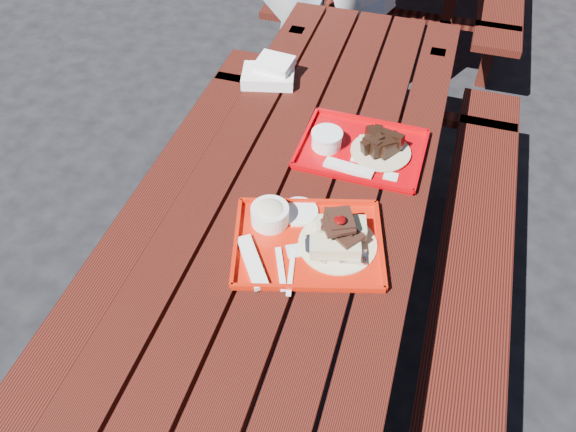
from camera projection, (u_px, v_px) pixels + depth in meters
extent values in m
plane|color=black|center=(299.00, 327.00, 2.27)|extent=(60.00, 60.00, 0.00)
cube|color=#42150C|center=(212.00, 182.00, 1.79)|extent=(0.14, 2.40, 0.04)
cube|color=#42150C|center=(256.00, 192.00, 1.76)|extent=(0.14, 2.40, 0.04)
cube|color=#42150C|center=(302.00, 202.00, 1.73)|extent=(0.14, 2.40, 0.04)
cube|color=#42150C|center=(350.00, 212.00, 1.70)|extent=(0.14, 2.40, 0.04)
cube|color=#42150C|center=(399.00, 223.00, 1.67)|extent=(0.14, 2.40, 0.04)
cube|color=#42150C|center=(150.00, 225.00, 2.07)|extent=(0.25, 2.40, 0.04)
cube|color=#42150C|center=(235.00, 134.00, 2.77)|extent=(0.06, 0.06, 0.42)
cube|color=#42150C|center=(470.00, 302.00, 1.84)|extent=(0.25, 2.40, 0.04)
cube|color=#42150C|center=(474.00, 181.00, 2.55)|extent=(0.06, 0.06, 0.42)
cube|color=#42150C|center=(296.00, 102.00, 2.68)|extent=(0.06, 0.06, 0.75)
cube|color=#42150C|center=(422.00, 125.00, 2.56)|extent=(0.06, 0.06, 0.75)
cube|color=#42150C|center=(359.00, 104.00, 2.58)|extent=(1.40, 0.06, 0.04)
cube|color=#42150C|center=(298.00, 25.00, 3.50)|extent=(0.06, 0.06, 0.42)
cube|color=#42150C|center=(489.00, 54.00, 3.27)|extent=(0.06, 0.06, 0.42)
cube|color=#42150C|center=(339.00, 15.00, 3.25)|extent=(0.06, 0.06, 0.75)
cube|color=#42150C|center=(444.00, 31.00, 3.13)|extent=(0.06, 0.06, 0.75)
cube|color=#42150C|center=(392.00, 14.00, 3.15)|extent=(1.40, 0.06, 0.04)
cube|color=red|center=(308.00, 245.00, 1.58)|extent=(0.47, 0.41, 0.01)
cube|color=red|center=(308.00, 202.00, 1.68)|extent=(0.39, 0.12, 0.02)
cube|color=red|center=(308.00, 288.00, 1.47)|extent=(0.39, 0.12, 0.02)
cube|color=red|center=(380.00, 243.00, 1.57)|extent=(0.10, 0.30, 0.02)
cube|color=red|center=(236.00, 241.00, 1.58)|extent=(0.10, 0.30, 0.02)
cylinder|color=beige|center=(338.00, 244.00, 1.57)|extent=(0.22, 0.22, 0.01)
cube|color=beige|center=(335.00, 247.00, 1.53)|extent=(0.15, 0.10, 0.04)
cube|color=beige|center=(341.00, 228.00, 1.58)|extent=(0.15, 0.10, 0.04)
ellipsoid|color=#550304|center=(340.00, 217.00, 1.49)|extent=(0.03, 0.03, 0.01)
cylinder|color=white|center=(270.00, 215.00, 1.62)|extent=(0.11, 0.11, 0.06)
ellipsoid|color=beige|center=(270.00, 211.00, 1.60)|extent=(0.09, 0.09, 0.04)
cylinder|color=white|center=(299.00, 211.00, 1.66)|extent=(0.11, 0.11, 0.01)
cube|color=white|center=(252.00, 262.00, 1.53)|extent=(0.14, 0.17, 0.01)
cube|color=white|center=(281.00, 269.00, 1.52)|extent=(0.07, 0.14, 0.01)
cube|color=white|center=(291.00, 272.00, 1.51)|extent=(0.04, 0.16, 0.00)
cube|color=silver|center=(295.00, 251.00, 1.56)|extent=(0.06, 0.06, 0.00)
cube|color=#B40006|center=(361.00, 151.00, 1.86)|extent=(0.40, 0.31, 0.01)
cube|color=#B40006|center=(372.00, 121.00, 1.94)|extent=(0.39, 0.02, 0.02)
cube|color=#B40006|center=(351.00, 178.00, 1.75)|extent=(0.39, 0.02, 0.02)
cube|color=#B40006|center=(422.00, 160.00, 1.81)|extent=(0.02, 0.30, 0.02)
cube|color=#B40006|center=(305.00, 136.00, 1.89)|extent=(0.02, 0.30, 0.02)
cube|color=silver|center=(375.00, 152.00, 1.84)|extent=(0.14, 0.14, 0.01)
cylinder|color=tan|center=(381.00, 151.00, 1.83)|extent=(0.20, 0.20, 0.01)
cylinder|color=white|center=(327.00, 140.00, 1.85)|extent=(0.10, 0.10, 0.05)
cylinder|color=white|center=(327.00, 134.00, 1.83)|extent=(0.10, 0.10, 0.01)
cube|color=white|center=(349.00, 168.00, 1.78)|extent=(0.16, 0.06, 0.01)
cube|color=silver|center=(391.00, 176.00, 1.76)|extent=(0.05, 0.04, 0.00)
cube|color=white|center=(268.00, 76.00, 2.12)|extent=(0.22, 0.18, 0.04)
cube|color=white|center=(275.00, 64.00, 2.11)|extent=(0.14, 0.12, 0.04)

